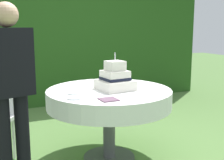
{
  "coord_description": "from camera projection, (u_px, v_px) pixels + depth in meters",
  "views": [
    {
      "loc": [
        -1.19,
        -2.74,
        1.41
      ],
      "look_at": [
        0.03,
        -0.02,
        0.86
      ],
      "focal_mm": 47.02,
      "sensor_mm": 36.0,
      "label": 1
    }
  ],
  "objects": [
    {
      "name": "serving_plate_near",
      "position": [
        74.0,
        93.0,
        2.85
      ],
      "size": [
        0.13,
        0.13,
        0.01
      ],
      "primitive_type": "cylinder",
      "color": "white",
      "rests_on": "cake_table"
    },
    {
      "name": "napkin_stack",
      "position": [
        109.0,
        99.0,
        2.61
      ],
      "size": [
        0.16,
        0.16,
        0.01
      ],
      "primitive_type": "cube",
      "rotation": [
        0.0,
        0.0,
        0.03
      ],
      "color": "#6B4C60",
      "rests_on": "cake_table"
    },
    {
      "name": "serving_plate_far",
      "position": [
        75.0,
        98.0,
        2.66
      ],
      "size": [
        0.14,
        0.14,
        0.01
      ],
      "primitive_type": "cylinder",
      "color": "white",
      "rests_on": "cake_table"
    },
    {
      "name": "foliage_hedge",
      "position": [
        51.0,
        40.0,
        5.39
      ],
      "size": [
        6.02,
        0.62,
        2.34
      ],
      "primitive_type": "cube",
      "color": "#234C19",
      "rests_on": "ground_plane"
    },
    {
      "name": "ground_plane",
      "position": [
        109.0,
        158.0,
        3.2
      ],
      "size": [
        20.0,
        20.0,
        0.0
      ],
      "primitive_type": "plane",
      "color": "#547A3D"
    },
    {
      "name": "standing_person",
      "position": [
        10.0,
        86.0,
        2.39
      ],
      "size": [
        0.4,
        0.29,
        1.6
      ],
      "color": "black",
      "rests_on": "ground_plane"
    },
    {
      "name": "serving_plate_left",
      "position": [
        102.0,
        82.0,
        3.45
      ],
      "size": [
        0.12,
        0.12,
        0.01
      ],
      "primitive_type": "cylinder",
      "color": "white",
      "rests_on": "cake_table"
    },
    {
      "name": "cake_table",
      "position": [
        109.0,
        99.0,
        3.08
      ],
      "size": [
        1.3,
        1.3,
        0.76
      ],
      "color": "#4C4C51",
      "rests_on": "ground_plane"
    },
    {
      "name": "wedding_cake",
      "position": [
        115.0,
        79.0,
        3.03
      ],
      "size": [
        0.37,
        0.37,
        0.39
      ],
      "color": "white",
      "rests_on": "cake_table"
    }
  ]
}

